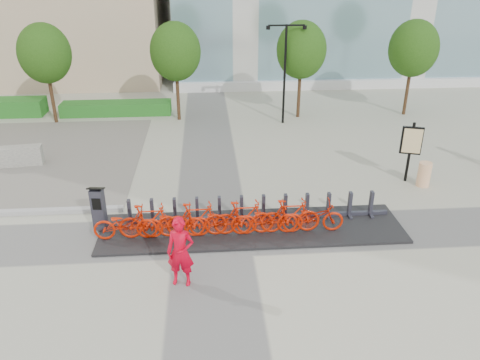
{
  "coord_description": "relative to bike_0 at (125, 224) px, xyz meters",
  "views": [
    {
      "loc": [
        -0.07,
        -12.49,
        7.8
      ],
      "look_at": [
        1.0,
        1.5,
        1.2
      ],
      "focal_mm": 35.0,
      "sensor_mm": 36.0,
      "label": 1
    }
  ],
  "objects": [
    {
      "name": "kiosk",
      "position": [
        -0.9,
        0.67,
        0.21
      ],
      "size": [
        0.5,
        0.44,
        1.49
      ],
      "rotation": [
        0.0,
        0.0,
        -0.13
      ],
      "color": "#2A2A34",
      "rests_on": "dock_pad"
    },
    {
      "name": "bike_4",
      "position": [
        2.88,
        0.0,
        0.0
      ],
      "size": [
        1.93,
        0.67,
        1.01
      ],
      "primitive_type": "imported",
      "rotation": [
        0.0,
        0.0,
        1.57
      ],
      "color": "#BF1B02",
      "rests_on": "dock_pad"
    },
    {
      "name": "bike_3",
      "position": [
        2.16,
        0.0,
        0.06
      ],
      "size": [
        1.87,
        0.53,
        1.12
      ],
      "primitive_type": "imported",
      "rotation": [
        0.0,
        0.0,
        1.57
      ],
      "color": "#BF1B02",
      "rests_on": "dock_pad"
    },
    {
      "name": "bike_5",
      "position": [
        3.6,
        0.0,
        0.06
      ],
      "size": [
        1.87,
        0.53,
        1.12
      ],
      "primitive_type": "imported",
      "rotation": [
        0.0,
        0.0,
        1.57
      ],
      "color": "#BF1B02",
      "rests_on": "dock_pad"
    },
    {
      "name": "tree_3",
      "position": [
        13.6,
        12.05,
        3.0
      ],
      "size": [
        2.6,
        2.6,
        5.1
      ],
      "color": "brown",
      "rests_on": "ground"
    },
    {
      "name": "bike_1",
      "position": [
        0.72,
        0.0,
        0.06
      ],
      "size": [
        1.87,
        0.53,
        1.12
      ],
      "primitive_type": "imported",
      "rotation": [
        0.0,
        0.0,
        1.57
      ],
      "color": "#BF1B02",
      "rests_on": "dock_pad"
    },
    {
      "name": "tree_2",
      "position": [
        7.6,
        12.05,
        3.0
      ],
      "size": [
        2.6,
        2.6,
        5.1
      ],
      "color": "brown",
      "rests_on": "ground"
    },
    {
      "name": "bike_8",
      "position": [
        5.76,
        0.0,
        0.0
      ],
      "size": [
        1.93,
        0.67,
        1.01
      ],
      "primitive_type": "imported",
      "rotation": [
        0.0,
        0.0,
        1.57
      ],
      "color": "#BF1B02",
      "rests_on": "dock_pad"
    },
    {
      "name": "construction_barrel",
      "position": [
        10.71,
        3.07,
        -0.12
      ],
      "size": [
        0.56,
        0.56,
        0.94
      ],
      "primitive_type": "cylinder",
      "rotation": [
        0.0,
        0.0,
        -0.17
      ],
      "color": "orange",
      "rests_on": "ground"
    },
    {
      "name": "bike_0",
      "position": [
        0.0,
        0.0,
        0.0
      ],
      "size": [
        1.93,
        0.67,
        1.01
      ],
      "primitive_type": "imported",
      "rotation": [
        0.0,
        0.0,
        1.57
      ],
      "color": "#BF1B02",
      "rests_on": "dock_pad"
    },
    {
      "name": "bike_2",
      "position": [
        1.44,
        0.0,
        0.0
      ],
      "size": [
        1.93,
        0.67,
        1.01
      ],
      "primitive_type": "imported",
      "rotation": [
        0.0,
        0.0,
        1.57
      ],
      "color": "#BF1B02",
      "rests_on": "dock_pad"
    },
    {
      "name": "bike_7",
      "position": [
        5.04,
        0.0,
        0.06
      ],
      "size": [
        1.87,
        0.53,
        1.12
      ],
      "primitive_type": "imported",
      "rotation": [
        0.0,
        0.0,
        1.57
      ],
      "color": "#BF1B02",
      "rests_on": "dock_pad"
    },
    {
      "name": "dock_rail_posts",
      "position": [
        3.96,
        0.82,
        -0.08
      ],
      "size": [
        8.02,
        0.5,
        0.85
      ],
      "primitive_type": null,
      "color": "#2A2A34",
      "rests_on": "dock_pad"
    },
    {
      "name": "dock_pad",
      "position": [
        3.9,
        0.35,
        -0.55
      ],
      "size": [
        9.6,
        2.4,
        0.08
      ],
      "primitive_type": "cube",
      "color": "black",
      "rests_on": "ground"
    },
    {
      "name": "ground",
      "position": [
        2.6,
        0.05,
        -0.59
      ],
      "size": [
        120.0,
        120.0,
        0.0
      ],
      "primitive_type": "plane",
      "color": "#ADAB94"
    },
    {
      "name": "tree_1",
      "position": [
        1.1,
        12.05,
        3.0
      ],
      "size": [
        2.6,
        2.6,
        5.1
      ],
      "color": "brown",
      "rests_on": "ground"
    },
    {
      "name": "map_sign",
      "position": [
        10.23,
        3.54,
        0.98
      ],
      "size": [
        0.77,
        0.35,
        2.37
      ],
      "rotation": [
        0.0,
        0.0,
        -0.32
      ],
      "color": "black",
      "rests_on": "ground"
    },
    {
      "name": "streetlamp",
      "position": [
        6.6,
        11.05,
        2.55
      ],
      "size": [
        2.0,
        0.2,
        5.0
      ],
      "color": "black",
      "rests_on": "ground"
    },
    {
      "name": "bike_6",
      "position": [
        4.32,
        0.0,
        0.0
      ],
      "size": [
        1.93,
        0.67,
        1.01
      ],
      "primitive_type": "imported",
      "rotation": [
        0.0,
        0.0,
        1.57
      ],
      "color": "#BF1B02",
      "rests_on": "dock_pad"
    },
    {
      "name": "worker_red",
      "position": [
        1.77,
        -2.23,
        0.4
      ],
      "size": [
        0.79,
        0.59,
        1.97
      ],
      "primitive_type": "imported",
      "rotation": [
        0.0,
        0.0,
        -0.18
      ],
      "color": "red",
      "rests_on": "ground"
    },
    {
      "name": "tree_0",
      "position": [
        -5.4,
        12.05,
        3.0
      ],
      "size": [
        2.6,
        2.6,
        5.1
      ],
      "color": "brown",
      "rests_on": "ground"
    },
    {
      "name": "jersey_barrier",
      "position": [
        -5.42,
        6.29,
        -0.18
      ],
      "size": [
        2.14,
        0.83,
        0.81
      ],
      "primitive_type": "cube",
      "rotation": [
        0.0,
        0.0,
        0.13
      ],
      "color": "#B3B29D",
      "rests_on": "ground"
    },
    {
      "name": "hedge_b",
      "position": [
        -2.4,
        13.25,
        -0.24
      ],
      "size": [
        6.0,
        1.2,
        0.7
      ],
      "primitive_type": "cube",
      "color": "#206F24",
      "rests_on": "ground"
    }
  ]
}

